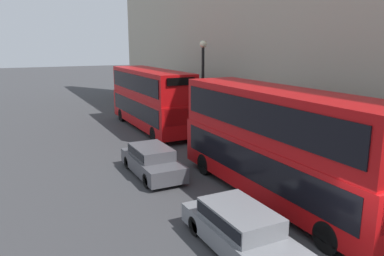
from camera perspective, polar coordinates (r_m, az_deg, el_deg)
bus_leading at (r=14.89m, az=12.98°, el=-1.86°), size 2.59×10.86×4.42m
bus_second_in_queue at (r=27.07m, az=-6.35°, el=4.77°), size 2.59×10.47×4.30m
car_dark_sedan at (r=11.65m, az=7.41°, el=-14.94°), size 1.76×4.66×1.35m
car_hatchback at (r=17.83m, az=-6.12°, el=-4.88°), size 1.75×4.37×1.37m
street_lamp at (r=23.90m, az=1.67°, el=7.46°), size 0.44×0.44×6.27m
pedestrian at (r=18.27m, az=14.36°, el=-4.43°), size 0.36×0.36×1.79m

